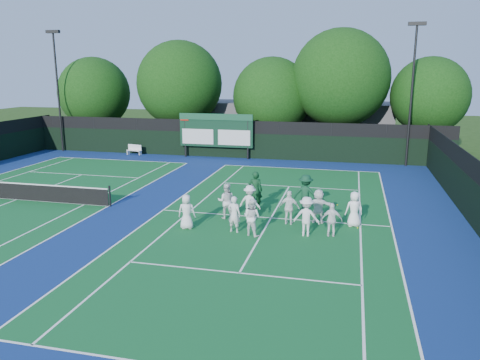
% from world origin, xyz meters
% --- Properties ---
extents(ground, '(120.00, 120.00, 0.00)m').
position_xyz_m(ground, '(0.00, 0.00, 0.00)').
color(ground, '#1F3C10').
rests_on(ground, ground).
extents(court_apron, '(34.00, 32.00, 0.01)m').
position_xyz_m(court_apron, '(-6.00, 1.00, 0.00)').
color(court_apron, navy).
rests_on(court_apron, ground).
extents(near_court, '(11.05, 23.85, 0.01)m').
position_xyz_m(near_court, '(0.00, 1.00, 0.01)').
color(near_court, '#125A26').
rests_on(near_court, ground).
extents(left_court, '(11.05, 23.85, 0.01)m').
position_xyz_m(left_court, '(-14.00, 1.00, 0.01)').
color(left_court, '#125A26').
rests_on(left_court, ground).
extents(back_fence, '(34.00, 0.08, 3.00)m').
position_xyz_m(back_fence, '(-6.00, 16.00, 1.36)').
color(back_fence, black).
rests_on(back_fence, ground).
extents(scoreboard, '(6.00, 0.21, 3.55)m').
position_xyz_m(scoreboard, '(-7.01, 15.59, 2.19)').
color(scoreboard, black).
rests_on(scoreboard, ground).
extents(clubhouse, '(18.00, 6.00, 4.00)m').
position_xyz_m(clubhouse, '(-2.00, 24.00, 2.00)').
color(clubhouse, '#515256').
rests_on(clubhouse, ground).
extents(light_pole_left, '(1.20, 0.30, 10.12)m').
position_xyz_m(light_pole_left, '(-21.00, 15.70, 6.30)').
color(light_pole_left, black).
rests_on(light_pole_left, ground).
extents(light_pole_right, '(1.20, 0.30, 10.12)m').
position_xyz_m(light_pole_right, '(7.50, 15.70, 6.30)').
color(light_pole_right, black).
rests_on(light_pole_right, ground).
extents(tennis_net, '(11.30, 0.10, 1.10)m').
position_xyz_m(tennis_net, '(-14.00, 1.00, 0.49)').
color(tennis_net, black).
rests_on(tennis_net, ground).
extents(bench, '(1.40, 0.67, 0.86)m').
position_xyz_m(bench, '(-14.02, 15.36, 0.46)').
color(bench, silver).
rests_on(bench, ground).
extents(tree_a, '(6.51, 6.51, 8.10)m').
position_xyz_m(tree_a, '(-19.68, 19.58, 4.68)').
color(tree_a, black).
rests_on(tree_a, ground).
extents(tree_b, '(7.46, 7.46, 9.46)m').
position_xyz_m(tree_b, '(-11.29, 19.58, 5.54)').
color(tree_b, black).
rests_on(tree_b, ground).
extents(tree_c, '(6.58, 6.58, 8.02)m').
position_xyz_m(tree_c, '(-3.05, 19.58, 4.56)').
color(tree_c, black).
rests_on(tree_c, ground).
extents(tree_d, '(7.90, 7.90, 10.21)m').
position_xyz_m(tree_d, '(2.54, 19.58, 6.05)').
color(tree_d, black).
rests_on(tree_d, ground).
extents(tree_e, '(6.00, 6.00, 7.95)m').
position_xyz_m(tree_e, '(9.43, 19.58, 4.79)').
color(tree_e, black).
rests_on(tree_e, ground).
extents(tennis_ball_0, '(0.07, 0.07, 0.07)m').
position_xyz_m(tennis_ball_0, '(-3.47, -1.03, 0.03)').
color(tennis_ball_0, '#AFC417').
rests_on(tennis_ball_0, ground).
extents(tennis_ball_1, '(0.07, 0.07, 0.07)m').
position_xyz_m(tennis_ball_1, '(2.98, 3.92, 0.03)').
color(tennis_ball_1, '#AFC417').
rests_on(tennis_ball_1, ground).
extents(tennis_ball_4, '(0.07, 0.07, 0.07)m').
position_xyz_m(tennis_ball_4, '(1.33, 3.46, 0.03)').
color(tennis_ball_4, '#AFC417').
rests_on(tennis_ball_4, ground).
extents(tennis_ball_5, '(0.07, 0.07, 0.07)m').
position_xyz_m(tennis_ball_5, '(3.99, 0.41, 0.03)').
color(tennis_ball_5, '#AFC417').
rests_on(tennis_ball_5, ground).
extents(player_front_0, '(0.83, 0.60, 1.56)m').
position_xyz_m(player_front_0, '(-3.37, -1.36, 0.78)').
color(player_front_0, silver).
rests_on(player_front_0, ground).
extents(player_front_1, '(0.65, 0.48, 1.62)m').
position_xyz_m(player_front_1, '(-1.22, -1.34, 0.81)').
color(player_front_1, silver).
rests_on(player_front_1, ground).
extents(player_front_2, '(0.96, 0.86, 1.61)m').
position_xyz_m(player_front_2, '(-0.39, -1.53, 0.80)').
color(player_front_2, white).
rests_on(player_front_2, ground).
extents(player_front_3, '(1.15, 0.72, 1.70)m').
position_xyz_m(player_front_3, '(1.86, -1.05, 0.85)').
color(player_front_3, silver).
rests_on(player_front_3, ground).
extents(player_front_4, '(0.87, 0.40, 1.47)m').
position_xyz_m(player_front_4, '(2.90, -0.89, 0.73)').
color(player_front_4, white).
rests_on(player_front_4, ground).
extents(player_back_0, '(0.93, 0.78, 1.70)m').
position_xyz_m(player_back_0, '(-2.07, 0.49, 0.85)').
color(player_back_0, silver).
rests_on(player_back_0, ground).
extents(player_back_1, '(1.16, 0.81, 1.64)m').
position_xyz_m(player_back_1, '(-0.96, 0.65, 0.82)').
color(player_back_1, silver).
rests_on(player_back_1, ground).
extents(player_back_2, '(0.94, 0.44, 1.57)m').
position_xyz_m(player_back_2, '(0.95, 0.31, 0.79)').
color(player_back_2, white).
rests_on(player_back_2, ground).
extents(player_back_3, '(1.48, 0.49, 1.59)m').
position_xyz_m(player_back_3, '(2.21, 0.85, 0.80)').
color(player_back_3, white).
rests_on(player_back_3, ground).
extents(player_back_4, '(0.90, 0.72, 1.61)m').
position_xyz_m(player_back_4, '(3.80, 0.67, 0.81)').
color(player_back_4, white).
rests_on(player_back_4, ground).
extents(coach_left, '(0.76, 0.55, 1.94)m').
position_xyz_m(coach_left, '(-1.05, 2.36, 0.97)').
color(coach_left, '#0E351A').
rests_on(coach_left, ground).
extents(coach_right, '(1.30, 0.84, 1.91)m').
position_xyz_m(coach_right, '(1.48, 2.26, 0.96)').
color(coach_right, '#103B23').
rests_on(coach_right, ground).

